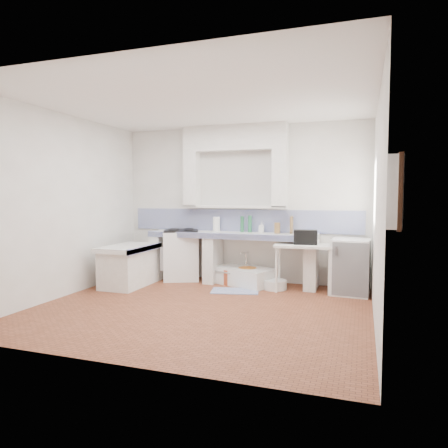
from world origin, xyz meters
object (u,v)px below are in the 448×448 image
(side_table, at_px, (303,268))
(fridge, at_px, (351,267))
(sink, at_px, (243,276))
(stove, at_px, (181,255))

(side_table, distance_m, fridge, 0.74)
(fridge, bearing_deg, sink, 178.82)
(stove, height_order, side_table, stove)
(sink, bearing_deg, stove, -157.43)
(stove, height_order, sink, stove)
(sink, height_order, fridge, fridge)
(stove, height_order, fridge, stove)
(side_table, xyz_separation_m, fridge, (0.73, 0.05, 0.05))
(stove, distance_m, side_table, 2.28)
(sink, xyz_separation_m, fridge, (1.82, -0.15, 0.30))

